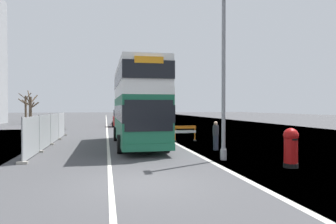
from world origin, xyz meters
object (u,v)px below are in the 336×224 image
Objects in this scene: red_pillar_postbox at (291,146)px; roadworks_barrier at (185,132)px; lamppost_foreground at (224,81)px; car_oncoming_near at (120,119)px; car_receding_mid at (122,117)px; pedestrian_at_kerb at (216,136)px; double_decker_bus at (137,104)px.

red_pillar_postbox reaches higher than roadworks_barrier.
car_oncoming_near is at bearing 97.80° from lamppost_foreground.
red_pillar_postbox is at bearing -81.77° from car_receding_mid.
car_oncoming_near is (-5.56, 28.08, 0.11)m from red_pillar_postbox.
double_decker_bus is at bearing 143.51° from pedestrian_at_kerb.
car_oncoming_near reaches higher than pedestrian_at_kerb.
car_receding_mid is 29.30m from pedestrian_at_kerb.
double_decker_bus is 2.36× the size of car_receding_mid.
roadworks_barrier is 0.36× the size of car_receding_mid.
double_decker_bus is 1.36× the size of lamppost_foreground.
roadworks_barrier is (0.26, 7.96, -3.00)m from lamppost_foreground.
lamppost_foreground is (3.37, -6.28, 1.00)m from double_decker_bus.
car_oncoming_near is 2.32× the size of pedestrian_at_kerb.
pedestrian_at_kerb is at bearing -79.12° from car_oncoming_near.
lamppost_foreground is 4.87× the size of red_pillar_postbox.
double_decker_bus is at bearing -90.91° from car_receding_mid.
car_receding_mid is (-3.22, 24.27, 0.27)m from roadworks_barrier.
car_oncoming_near is 23.10m from pedestrian_at_kerb.
red_pillar_postbox is 0.98× the size of pedestrian_at_kerb.
pedestrian_at_kerb is at bearing -82.59° from car_receding_mid.
lamppost_foreground is at bearing -91.87° from roadworks_barrier.
car_receding_mid is (0.58, 6.36, -0.03)m from car_oncoming_near.
red_pillar_postbox is 0.42× the size of car_oncoming_near.
car_receding_mid is (0.41, 25.95, -1.74)m from double_decker_bus.
lamppost_foreground is at bearing -84.75° from car_receding_mid.
car_oncoming_near reaches higher than roadworks_barrier.
lamppost_foreground is at bearing -61.76° from double_decker_bus.
double_decker_bus is 5.54m from pedestrian_at_kerb.
double_decker_bus is 6.44× the size of pedestrian_at_kerb.
car_oncoming_near is (-3.80, 17.91, 0.30)m from roadworks_barrier.
car_oncoming_near is (-0.17, 19.59, -1.71)m from double_decker_bus.
lamppost_foreground is 1.74× the size of car_receding_mid.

